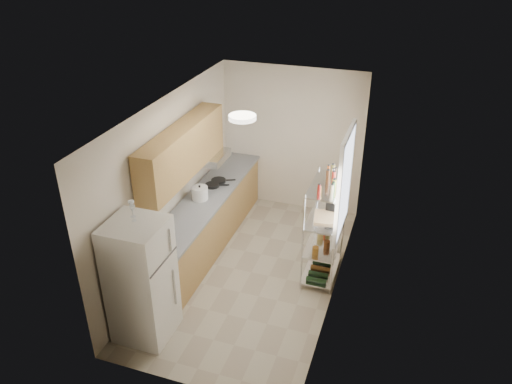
% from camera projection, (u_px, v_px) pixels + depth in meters
% --- Properties ---
extents(room, '(2.52, 4.42, 2.62)m').
position_uv_depth(room, '(251.00, 197.00, 6.92)').
color(room, '#AEA48D').
rests_on(room, ground).
extents(counter_run, '(0.63, 3.51, 0.90)m').
position_uv_depth(counter_run, '(206.00, 222.00, 7.94)').
color(counter_run, '#AA8448').
rests_on(counter_run, ground).
extents(upper_cabinets, '(0.33, 2.20, 0.72)m').
position_uv_depth(upper_cabinets, '(183.00, 151.00, 7.05)').
color(upper_cabinets, '#AA8448').
rests_on(upper_cabinets, room).
extents(range_hood, '(0.50, 0.60, 0.12)m').
position_uv_depth(range_hood, '(210.00, 156.00, 7.90)').
color(range_hood, '#B7BABC').
rests_on(range_hood, room).
extents(window, '(0.06, 1.00, 1.46)m').
position_uv_depth(window, '(345.00, 183.00, 6.75)').
color(window, white).
rests_on(window, room).
extents(bakers_rack, '(0.45, 0.90, 1.73)m').
position_uv_depth(bakers_rack, '(326.00, 210.00, 6.97)').
color(bakers_rack, silver).
rests_on(bakers_rack, ground).
extents(ceiling_dome, '(0.34, 0.34, 0.05)m').
position_uv_depth(ceiling_dome, '(242.00, 117.00, 6.06)').
color(ceiling_dome, white).
rests_on(ceiling_dome, room).
extents(refrigerator, '(0.67, 0.67, 1.63)m').
position_uv_depth(refrigerator, '(141.00, 281.00, 6.07)').
color(refrigerator, silver).
rests_on(refrigerator, ground).
extents(wine_glass_a, '(0.07, 0.07, 0.19)m').
position_uv_depth(wine_glass_a, '(133.00, 213.00, 5.70)').
color(wine_glass_a, silver).
rests_on(wine_glass_a, refrigerator).
extents(wine_glass_b, '(0.07, 0.07, 0.21)m').
position_uv_depth(wine_glass_b, '(132.00, 209.00, 5.77)').
color(wine_glass_b, silver).
rests_on(wine_glass_b, refrigerator).
extents(rice_cooker, '(0.25, 0.25, 0.20)m').
position_uv_depth(rice_cooker, '(200.00, 193.00, 7.65)').
color(rice_cooker, white).
rests_on(rice_cooker, counter_run).
extents(frying_pan_large, '(0.32, 0.32, 0.04)m').
position_uv_depth(frying_pan_large, '(219.00, 181.00, 8.19)').
color(frying_pan_large, black).
rests_on(frying_pan_large, counter_run).
extents(frying_pan_small, '(0.29, 0.29, 0.05)m').
position_uv_depth(frying_pan_small, '(212.00, 185.00, 8.05)').
color(frying_pan_small, black).
rests_on(frying_pan_small, counter_run).
extents(cutting_board, '(0.36, 0.43, 0.03)m').
position_uv_depth(cutting_board, '(325.00, 217.00, 6.98)').
color(cutting_board, tan).
rests_on(cutting_board, bakers_rack).
extents(espresso_machine, '(0.19, 0.27, 0.30)m').
position_uv_depth(espresso_machine, '(334.00, 200.00, 7.14)').
color(espresso_machine, black).
rests_on(espresso_machine, bakers_rack).
extents(storage_bag, '(0.12, 0.15, 0.15)m').
position_uv_depth(storage_bag, '(324.00, 226.00, 7.49)').
color(storage_bag, '#B83416').
rests_on(storage_bag, bakers_rack).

